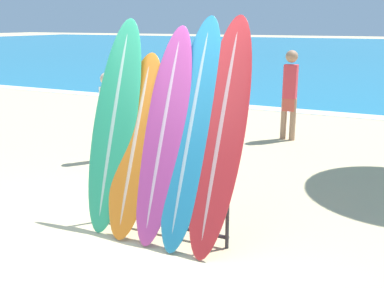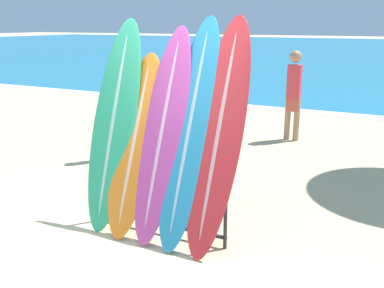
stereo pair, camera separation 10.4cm
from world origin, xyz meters
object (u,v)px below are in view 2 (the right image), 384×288
Objects in this scene: surfboard_rack at (160,196)px; person_far_left at (294,92)px; surfboard_slot_3 at (190,131)px; surfboard_slot_4 at (219,134)px; person_near_water at (111,113)px; person_mid_beach at (194,100)px; surfboard_slot_0 at (114,124)px; surfboard_slot_2 at (163,133)px; surfboard_slot_1 at (135,144)px.

person_far_left reaches higher than surfboard_rack.
surfboard_slot_3 is at bearing -89.03° from person_far_left.
person_far_left is (-0.40, 4.67, -0.22)m from surfboard_slot_4.
person_near_water is at bearing 142.15° from surfboard_slot_3.
person_mid_beach is (-1.41, 3.68, 0.42)m from surfboard_rack.
surfboard_slot_0 is at bearing -177.91° from surfboard_slot_4.
surfboard_slot_0 reaches higher than person_far_left.
surfboard_slot_3 reaches higher than person_far_left.
person_mid_beach is (-1.41, 3.58, -0.28)m from surfboard_slot_2.
surfboard_slot_4 is 1.34× the size of person_far_left.
surfboard_rack is 0.68× the size of surfboard_slot_0.
person_mid_beach is at bearing 120.08° from surfboard_slot_4.
surfboard_slot_1 is at bearing -9.43° from surfboard_slot_0.
person_mid_beach reaches higher than surfboard_rack.
person_far_left is at bearing 87.09° from surfboard_rack.
surfboard_slot_4 reaches higher than surfboard_slot_0.
person_far_left is at bearing 79.29° from surfboard_slot_0.
surfboard_slot_1 is at bearing -171.84° from surfboard_slot_3.
surfboard_slot_2 is 3.86m from person_mid_beach.
surfboard_rack is 0.67× the size of surfboard_slot_4.
surfboard_slot_3 is 1.00× the size of surfboard_slot_4.
surfboard_slot_0 is 4.80m from person_far_left.
surfboard_slot_0 reaches higher than person_near_water.
person_far_left is (2.43, 2.73, 0.15)m from person_near_water.
surfboard_slot_1 is 0.68m from surfboard_slot_3.
surfboard_rack is 3.04m from person_near_water.
person_far_left is at bearing -17.15° from person_near_water.
surfboard_slot_4 is 1.59× the size of person_near_water.
surfboard_slot_1 is 1.25× the size of person_mid_beach.
surfboard_slot_3 is 4.68m from person_far_left.
surfboard_slot_0 is 0.96m from surfboard_slot_3.
surfboard_rack is 1.07× the size of person_near_water.
person_far_left is (-0.06, 4.67, -0.22)m from surfboard_slot_3.
surfboard_slot_2 is 0.96× the size of surfboard_slot_4.
surfboard_slot_2 is 0.32m from surfboard_slot_3.
person_far_left is (0.89, 4.71, -0.21)m from surfboard_slot_0.
person_near_water is at bearing -131.49° from person_far_left.
surfboard_slot_4 is at bearing 12.41° from surfboard_rack.
person_far_left is (0.58, 4.77, -0.02)m from surfboard_slot_1.
surfboard_slot_0 is at bearing 170.57° from surfboard_slot_1.
surfboard_slot_4 is (0.33, 0.01, 0.00)m from surfboard_slot_3.
surfboard_slot_2 reaches higher than person_far_left.
surfboard_rack is 0.82m from surfboard_slot_3.
surfboard_rack is at bearing -7.20° from surfboard_slot_1.
surfboard_slot_0 is 1.03× the size of surfboard_slot_2.
surfboard_slot_3 is at bearing -103.31° from person_near_water.
surfboard_slot_4 reaches higher than surfboard_slot_1.
surfboard_slot_2 is 2.97m from person_near_water.
person_near_water is at bearing 136.53° from surfboard_rack.
surfboard_slot_1 is at bearing -174.26° from surfboard_slot_4.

